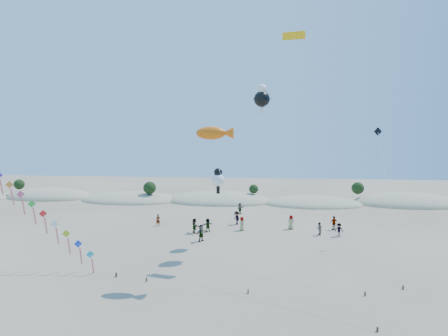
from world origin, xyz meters
The scene contains 7 objects.
dune_ridge centered at (1.06, 45.14, 0.11)m, with size 145.30×11.49×5.57m.
fish_kite centered at (3.41, 10.97, 11.95)m, with size 4.49×3.93×12.51m.
cartoon_kite_low centered at (2.64, 19.83, 7.15)m, with size 5.36×11.46×8.27m.
cartoon_kite_high centered at (7.22, 19.36, 15.59)m, with size 8.74×12.18×16.92m.
parafoil_kite centered at (10.36, 18.38, 20.97)m, with size 5.16×16.29×21.88m.
dark_kite centered at (19.37, 19.02, 8.42)m, with size 2.31×13.88×12.62m.
beachgoers centered at (5.17, 25.99, 0.86)m, with size 23.08×16.08×1.86m.
Camera 1 is at (7.10, -19.39, 11.97)m, focal length 30.00 mm.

